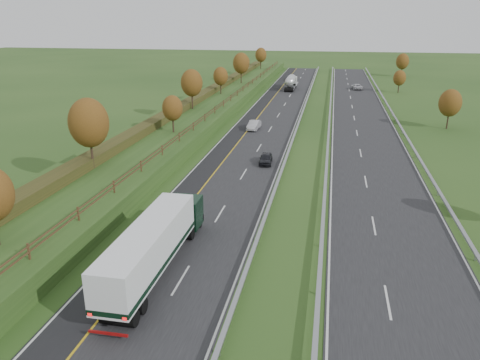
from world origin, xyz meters
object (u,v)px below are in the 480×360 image
object	(u,v)px
road_tanker	(291,82)
car_small_far	(292,78)
box_lorry	(155,243)
car_oncoming	(357,87)
car_silver_mid	(254,125)
car_dark_near	(266,159)

from	to	relation	value
road_tanker	car_small_far	xyz separation A→B (m)	(-1.32, 17.98, -1.08)
box_lorry	car_oncoming	bearing A→B (deg)	79.51
box_lorry	car_small_far	size ratio (longest dim) A/B	3.18
box_lorry	car_silver_mid	world-z (taller)	box_lorry
car_dark_near	car_small_far	size ratio (longest dim) A/B	0.75
road_tanker	car_small_far	bearing A→B (deg)	94.20
box_lorry	car_oncoming	distance (m)	98.66
car_small_far	car_silver_mid	bearing A→B (deg)	-94.38
box_lorry	car_small_far	bearing A→B (deg)	90.06
car_dark_near	car_oncoming	world-z (taller)	car_oncoming
car_silver_mid	car_small_far	bearing A→B (deg)	93.61
road_tanker	car_silver_mid	size ratio (longest dim) A/B	2.51
road_tanker	car_small_far	distance (m)	18.06
car_small_far	car_oncoming	world-z (taller)	car_small_far
car_silver_mid	car_oncoming	xyz separation A→B (m)	(18.53, 50.41, -0.04)
car_oncoming	box_lorry	bearing A→B (deg)	71.58
car_dark_near	car_silver_mid	world-z (taller)	car_silver_mid
road_tanker	car_silver_mid	distance (m)	47.43
car_silver_mid	car_oncoming	size ratio (longest dim) A/B	0.89
car_dark_near	car_silver_mid	size ratio (longest dim) A/B	0.86
car_silver_mid	car_small_far	size ratio (longest dim) A/B	0.87
road_tanker	car_dark_near	bearing A→B (deg)	-87.56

